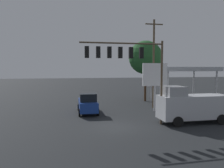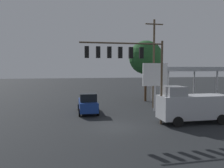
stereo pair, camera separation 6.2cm
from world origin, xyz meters
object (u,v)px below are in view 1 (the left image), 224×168
(price_sign, at_px, (155,76))
(pickup_parked, at_px, (88,104))
(utility_pole, at_px, (154,62))
(street_tree, at_px, (145,58))
(delivery_truck, at_px, (192,105))
(traffic_signal_assembly, at_px, (128,59))

(price_sign, bearing_deg, pickup_parked, -2.89)
(utility_pole, xyz_separation_m, pickup_parked, (8.85, 1.69, -4.97))
(utility_pole, distance_m, pickup_parked, 10.30)
(street_tree, bearing_deg, pickup_parked, 37.30)
(delivery_truck, bearing_deg, traffic_signal_assembly, -0.82)
(utility_pole, bearing_deg, traffic_signal_assembly, 54.24)
(price_sign, height_order, pickup_parked, price_sign)
(price_sign, bearing_deg, delivery_truck, 100.59)
(utility_pole, relative_size, delivery_truck, 1.70)
(traffic_signal_assembly, distance_m, delivery_truck, 7.72)
(traffic_signal_assembly, distance_m, pickup_parked, 8.68)
(street_tree, bearing_deg, traffic_signal_assembly, 63.61)
(utility_pole, bearing_deg, street_tree, -100.45)
(traffic_signal_assembly, xyz_separation_m, delivery_truck, (-6.37, 0.15, -4.36))
(delivery_truck, distance_m, street_tree, 15.17)
(pickup_parked, distance_m, delivery_truck, 11.46)
(traffic_signal_assembly, distance_m, price_sign, 8.19)
(pickup_parked, bearing_deg, street_tree, 128.65)
(utility_pole, bearing_deg, pickup_parked, 10.81)
(traffic_signal_assembly, distance_m, street_tree, 15.72)
(traffic_signal_assembly, relative_size, pickup_parked, 1.48)
(street_tree, bearing_deg, utility_pole, 79.55)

